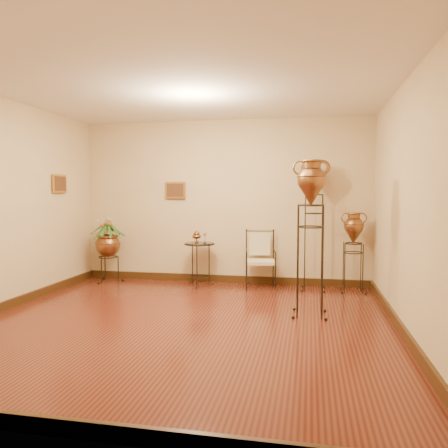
% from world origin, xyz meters
% --- Properties ---
extents(ground, '(5.00, 5.00, 0.00)m').
position_xyz_m(ground, '(0.00, 0.00, 0.00)').
color(ground, '#5B2415').
rests_on(ground, ground).
extents(room_shell, '(5.02, 5.02, 2.81)m').
position_xyz_m(room_shell, '(-0.01, 0.01, 1.73)').
color(room_shell, beige).
rests_on(room_shell, ground).
extents(amphora_tall, '(0.52, 0.52, 2.06)m').
position_xyz_m(amphora_tall, '(1.54, 2.15, 1.05)').
color(amphora_tall, black).
rests_on(amphora_tall, ground).
extents(amphora_mid, '(0.50, 0.50, 1.99)m').
position_xyz_m(amphora_mid, '(1.48, 0.64, 1.00)').
color(amphora_mid, black).
rests_on(amphora_mid, ground).
extents(amphora_short, '(0.49, 0.49, 1.27)m').
position_xyz_m(amphora_short, '(2.15, 2.15, 0.63)').
color(amphora_short, black).
rests_on(amphora_short, ground).
extents(planter_urn, '(0.84, 0.84, 1.25)m').
position_xyz_m(planter_urn, '(-1.99, 2.15, 0.70)').
color(planter_urn, black).
rests_on(planter_urn, ground).
extents(armchair, '(0.59, 0.57, 0.93)m').
position_xyz_m(armchair, '(0.69, 2.15, 0.47)').
color(armchair, black).
rests_on(armchair, ground).
extents(side_table, '(0.59, 0.59, 0.91)m').
position_xyz_m(side_table, '(-0.33, 2.12, 0.38)').
color(side_table, black).
rests_on(side_table, ground).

